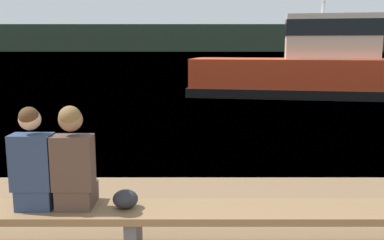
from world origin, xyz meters
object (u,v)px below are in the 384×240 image
tugboat_red (321,71)px  shopping_bag (127,199)px  person_left (36,165)px  bench_main (135,216)px  person_right (75,163)px

tugboat_red → shopping_bag: bearing=166.6°
person_left → tugboat_red: (6.58, 13.13, 0.14)m
bench_main → shopping_bag: size_ratio=25.64×
person_right → tugboat_red: size_ratio=0.10×
person_left → shopping_bag: person_left is taller
bench_main → shopping_bag: bearing=176.0°
shopping_bag → tugboat_red: 14.33m
shopping_bag → person_right: bearing=179.6°
person_left → shopping_bag: size_ratio=4.08×
bench_main → tugboat_red: tugboat_red is taller
bench_main → person_right: (-0.56, 0.01, 0.53)m
person_left → person_right: 0.38m
person_left → bench_main: bearing=-0.6°
person_left → shopping_bag: (0.87, -0.01, -0.34)m
person_right → bench_main: bearing=-0.9°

